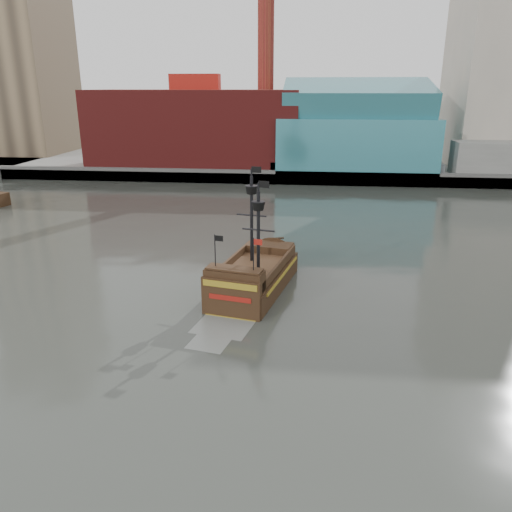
# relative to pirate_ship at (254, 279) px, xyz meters

# --- Properties ---
(ground) EXTENTS (400.00, 400.00, 0.00)m
(ground) POSITION_rel_pirate_ship_xyz_m (3.22, -10.10, -1.06)
(ground) COLOR #2D2F2A
(ground) RESTS_ON ground
(promenade_far) EXTENTS (220.00, 60.00, 2.00)m
(promenade_far) POSITION_rel_pirate_ship_xyz_m (3.22, 81.90, -0.06)
(promenade_far) COLOR slate
(promenade_far) RESTS_ON ground
(seawall) EXTENTS (220.00, 1.00, 2.60)m
(seawall) POSITION_rel_pirate_ship_xyz_m (3.22, 52.40, 0.24)
(seawall) COLOR #4C4C49
(seawall) RESTS_ON ground
(skyline) EXTENTS (149.00, 45.00, 62.00)m
(skyline) POSITION_rel_pirate_ship_xyz_m (8.43, 74.46, 23.49)
(skyline) COLOR #7D674B
(skyline) RESTS_ON promenade_far
(pirate_ship) EXTENTS (7.80, 16.32, 11.75)m
(pirate_ship) POSITION_rel_pirate_ship_xyz_m (0.00, 0.00, 0.00)
(pirate_ship) COLOR black
(pirate_ship) RESTS_ON ground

